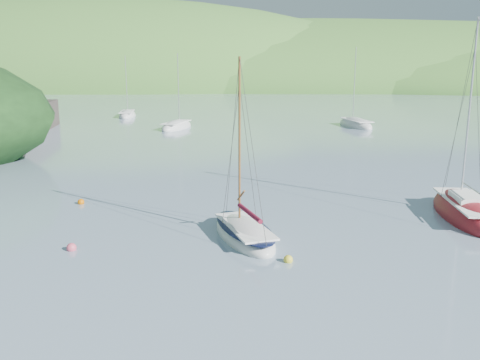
# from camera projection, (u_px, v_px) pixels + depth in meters

# --- Properties ---
(ground) EXTENTS (700.00, 700.00, 0.00)m
(ground) POSITION_uv_depth(u_px,v_px,m) (197.00, 271.00, 23.99)
(ground) COLOR slate
(ground) RESTS_ON ground
(shoreline_hills) EXTENTS (690.00, 135.00, 56.00)m
(shoreline_hills) POSITION_uv_depth(u_px,v_px,m) (236.00, 83.00, 192.23)
(shoreline_hills) COLOR #40742C
(shoreline_hills) RESTS_ON ground
(daysailer_white) EXTENTS (4.72, 6.98, 10.08)m
(daysailer_white) POSITION_uv_depth(u_px,v_px,m) (244.00, 234.00, 28.25)
(daysailer_white) COLOR silver
(daysailer_white) RESTS_ON ground
(sloop_red) EXTENTS (2.95, 8.52, 12.60)m
(sloop_red) POSITION_uv_depth(u_px,v_px,m) (466.00, 213.00, 31.96)
(sloop_red) COLOR maroon
(sloop_red) RESTS_ON ground
(distant_sloop_a) EXTENTS (4.41, 7.90, 10.68)m
(distant_sloop_a) POSITION_uv_depth(u_px,v_px,m) (177.00, 127.00, 71.25)
(distant_sloop_a) COLOR silver
(distant_sloop_a) RESTS_ON ground
(distant_sloop_b) EXTENTS (5.12, 8.61, 11.59)m
(distant_sloop_b) POSITION_uv_depth(u_px,v_px,m) (356.00, 125.00, 73.28)
(distant_sloop_b) COLOR silver
(distant_sloop_b) RESTS_ON ground
(distant_sloop_c) EXTENTS (3.63, 7.57, 10.38)m
(distant_sloop_c) POSITION_uv_depth(u_px,v_px,m) (127.00, 116.00, 85.38)
(distant_sloop_c) COLOR silver
(distant_sloop_c) RESTS_ON ground
(mooring_buoys) EXTENTS (24.03, 9.78, 0.49)m
(mooring_buoys) POSITION_uv_depth(u_px,v_px,m) (210.00, 229.00, 29.44)
(mooring_buoys) COLOR gold
(mooring_buoys) RESTS_ON ground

